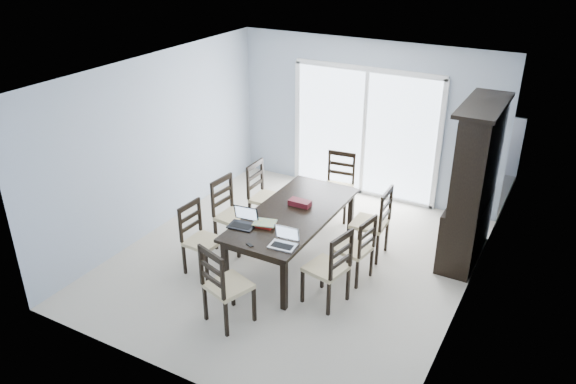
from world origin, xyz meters
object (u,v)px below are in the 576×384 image
chair_right_mid (360,243)px  chair_right_far (377,216)px  game_box (300,203)px  dining_table (293,217)px  chair_left_mid (229,206)px  china_hutch (473,186)px  chair_end_far (339,178)px  hot_tub (361,147)px  chair_end_near (221,279)px  laptop_dark (242,223)px  cell_phone (250,245)px  chair_right_near (333,261)px  laptop_silver (283,243)px  chair_left_far (262,189)px  chair_left_near (197,231)px

chair_right_mid → chair_right_far: bearing=11.4°
game_box → dining_table: bearing=-87.2°
chair_left_mid → china_hutch: bearing=118.3°
dining_table → game_box: size_ratio=7.36×
china_hutch → chair_end_far: bearing=171.3°
chair_right_mid → chair_right_far: 0.67m
dining_table → hot_tub: bearing=96.9°
chair_end_near → laptop_dark: size_ratio=3.32×
cell_phone → dining_table: bearing=112.2°
china_hutch → chair_right_far: china_hutch is taller
chair_end_far → hot_tub: 1.93m
chair_right_near → laptop_dark: size_ratio=3.27×
chair_right_far → china_hutch: bearing=-63.0°
laptop_dark → cell_phone: 0.48m
chair_right_mid → laptop_silver: (-0.65, -0.83, 0.24)m
chair_left_mid → chair_right_mid: size_ratio=1.13×
china_hutch → cell_phone: bearing=-132.6°
chair_left_mid → chair_right_mid: chair_left_mid is taller
china_hutch → dining_table: bearing=-148.3°
chair_left_far → chair_end_near: 2.39m
cell_phone → china_hutch: bearing=72.1°
chair_right_mid → hot_tub: (-1.38, 3.45, -0.12)m
chair_right_mid → chair_end_far: chair_end_far is taller
chair_left_near → chair_end_near: chair_end_near is taller
chair_left_far → hot_tub: bearing=170.5°
chair_right_far → game_box: 1.06m
chair_right_far → laptop_silver: chair_right_far is taller
chair_left_near → laptop_dark: 0.66m
chair_left_mid → laptop_silver: chair_left_mid is taller
chair_right_mid → laptop_silver: chair_right_mid is taller
chair_end_near → laptop_dark: chair_end_near is taller
chair_left_mid → game_box: chair_left_mid is taller
chair_end_near → laptop_silver: (0.37, 0.75, 0.18)m
chair_left_near → chair_right_mid: bearing=115.0°
chair_right_near → laptop_dark: (-1.26, -0.02, 0.19)m
chair_left_far → game_box: chair_left_far is taller
chair_right_mid → laptop_dark: (-1.34, -0.65, 0.25)m
chair_left_mid → chair_right_far: size_ratio=1.00×
dining_table → hot_tub: hot_tub is taller
cell_phone → hot_tub: hot_tub is taller
chair_left_mid → chair_right_mid: (1.94, 0.07, -0.07)m
chair_end_near → china_hutch: bearing=72.2°
chair_left_near → chair_left_far: (0.11, 1.45, 0.03)m
chair_right_mid → game_box: (-0.97, 0.22, 0.23)m
chair_right_mid → chair_end_far: bearing=41.5°
chair_left_mid → laptop_dark: (0.60, -0.59, 0.17)m
chair_end_far → laptop_silver: (0.34, -2.40, 0.18)m
chair_left_mid → hot_tub: chair_left_mid is taller
chair_left_near → chair_left_mid: 0.72m
chair_left_near → chair_left_far: chair_left_far is taller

